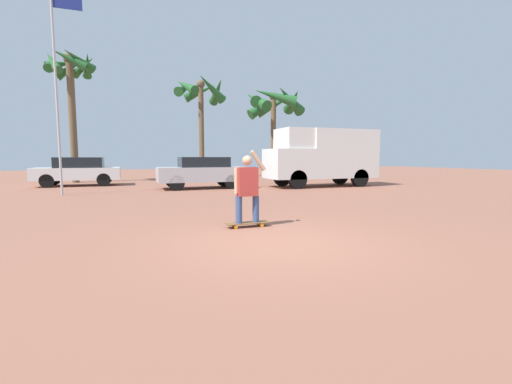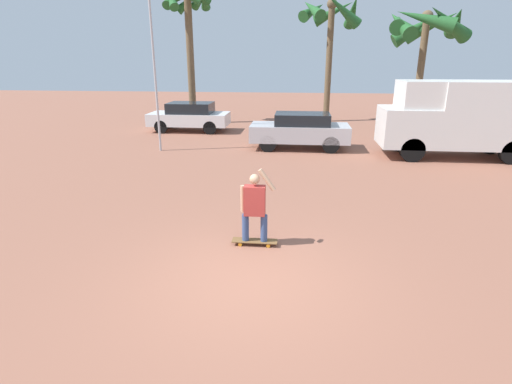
# 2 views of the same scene
# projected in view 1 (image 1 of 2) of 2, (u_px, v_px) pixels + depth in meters

# --- Properties ---
(ground_plane) EXTENTS (80.00, 80.00, 0.00)m
(ground_plane) POSITION_uv_depth(u_px,v_px,m) (277.00, 242.00, 5.98)
(ground_plane) COLOR #935B47
(skateboard) EXTENTS (0.94, 0.25, 0.10)m
(skateboard) POSITION_uv_depth(u_px,v_px,m) (247.00, 223.00, 7.30)
(skateboard) COLOR brown
(skateboard) RESTS_ON ground_plane
(person_skateboarder) EXTENTS (0.70, 0.22, 1.54)m
(person_skateboarder) POSITION_uv_depth(u_px,v_px,m) (247.00, 185.00, 7.21)
(person_skateboarder) COLOR #384C7A
(person_skateboarder) RESTS_ON skateboard
(camper_van) EXTENTS (5.67, 2.02, 2.88)m
(camper_van) POSITION_uv_depth(u_px,v_px,m) (323.00, 155.00, 17.43)
(camper_van) COLOR black
(camper_van) RESTS_ON ground_plane
(parked_car_silver) EXTENTS (4.12, 1.73, 1.49)m
(parked_car_silver) POSITION_uv_depth(u_px,v_px,m) (202.00, 172.00, 16.34)
(parked_car_silver) COLOR black
(parked_car_silver) RESTS_ON ground_plane
(parked_car_white) EXTENTS (4.11, 1.85, 1.48)m
(parked_car_white) POSITION_uv_depth(u_px,v_px,m) (78.00, 171.00, 17.85)
(parked_car_white) COLOR black
(parked_car_white) RESTS_ON ground_plane
(palm_tree_near_van) EXTENTS (4.20, 4.49, 6.34)m
(palm_tree_near_van) POSITION_uv_depth(u_px,v_px,m) (273.00, 103.00, 23.85)
(palm_tree_near_van) COLOR brown
(palm_tree_near_van) RESTS_ON ground_plane
(palm_tree_center_background) EXTENTS (3.63, 3.71, 7.11)m
(palm_tree_center_background) POSITION_uv_depth(u_px,v_px,m) (200.00, 95.00, 23.91)
(palm_tree_center_background) COLOR brown
(palm_tree_center_background) RESTS_ON ground_plane
(palm_tree_far_left) EXTENTS (2.95, 3.01, 7.55)m
(palm_tree_far_left) POSITION_uv_depth(u_px,v_px,m) (70.00, 76.00, 19.65)
(palm_tree_far_left) COLOR brown
(palm_tree_far_left) RESTS_ON ground_plane
(flagpole) EXTENTS (1.11, 0.12, 8.03)m
(flagpole) POSITION_uv_depth(u_px,v_px,m) (58.00, 74.00, 13.08)
(flagpole) COLOR #B7B7BC
(flagpole) RESTS_ON ground_plane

